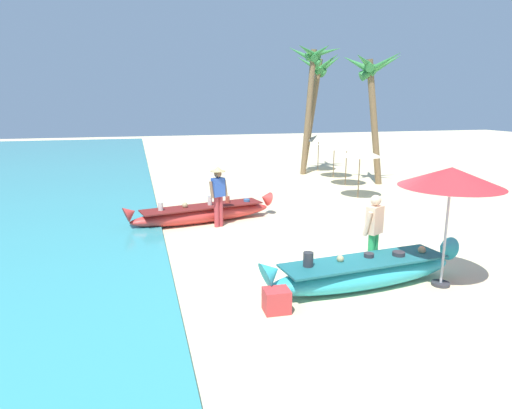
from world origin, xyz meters
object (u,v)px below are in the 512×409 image
Objects in this scene: boat_cyan_foreground at (364,272)px; palm_tree_tall_inland at (317,80)px; patio_umbrella_large at (451,178)px; palm_tree_mid_cluster at (372,81)px; cooler_box at (277,300)px; person_vendor_hatted at (218,192)px; palm_tree_leaning_seaward at (312,72)px; boat_red_midground at (203,213)px; person_tourist_customer at (374,230)px.

palm_tree_tall_inland is (4.92, 14.48, 4.33)m from boat_cyan_foreground.
palm_tree_tall_inland is at bearing 77.15° from patio_umbrella_large.
palm_tree_tall_inland is at bearing 98.50° from palm_tree_mid_cluster.
boat_cyan_foreground is at bearing -119.03° from palm_tree_mid_cluster.
palm_tree_mid_cluster reaches higher than cooler_box.
palm_tree_tall_inland is (3.37, 14.80, 2.46)m from patio_umbrella_large.
palm_tree_tall_inland reaches higher than cooler_box.
person_vendor_hatted is 11.26m from palm_tree_leaning_seaward.
palm_tree_leaning_seaward is (6.24, 8.50, 3.96)m from person_vendor_hatted.
cooler_box is (-1.98, -0.55, -0.11)m from boat_cyan_foreground.
patio_umbrella_large is at bearing -56.88° from boat_red_midground.
boat_cyan_foreground is 1.85× the size of patio_umbrella_large.
palm_tree_tall_inland reaches higher than person_tourist_customer.
palm_tree_mid_cluster is (7.56, 4.98, 3.41)m from person_vendor_hatted.
palm_tree_leaning_seaward is at bearing 110.53° from palm_tree_mid_cluster.
patio_umbrella_large reaches higher than boat_cyan_foreground.
patio_umbrella_large reaches higher than boat_red_midground.
cooler_box is (-2.49, -1.13, -0.77)m from person_tourist_customer.
palm_tree_tall_inland reaches higher than palm_tree_mid_cluster.
palm_tree_leaning_seaward reaches higher than palm_tree_mid_cluster.
boat_cyan_foreground is 0.70× the size of palm_tree_leaning_seaward.
patio_umbrella_large is at bearing -111.26° from palm_tree_mid_cluster.
person_tourist_customer is 11.30m from palm_tree_mid_cluster.
person_tourist_customer is (2.48, -4.50, -0.06)m from person_vendor_hatted.
person_tourist_customer is at bearing 139.45° from patio_umbrella_large.
person_vendor_hatted is 0.31× the size of palm_tree_mid_cluster.
boat_red_midground is 2.74× the size of person_tourist_customer.
patio_umbrella_large is (3.90, -5.98, 1.90)m from boat_red_midground.
cooler_box is at bearing -176.26° from patio_umbrella_large.
patio_umbrella_large is (3.52, -5.40, 1.15)m from person_vendor_hatted.
cooler_box is (-0.01, -5.63, -0.83)m from person_vendor_hatted.
palm_tree_mid_cluster is (5.58, 10.06, 4.13)m from boat_cyan_foreground.
person_tourist_customer is at bearing -106.14° from palm_tree_leaning_seaward.
patio_umbrella_large is at bearing -56.87° from person_vendor_hatted.
palm_tree_mid_cluster is at bearing 68.74° from patio_umbrella_large.
patio_umbrella_large is (1.55, -0.31, 1.87)m from boat_cyan_foreground.
person_tourist_customer is (0.50, 0.58, 0.66)m from boat_cyan_foreground.
person_tourist_customer is at bearing -118.19° from palm_tree_mid_cluster.
boat_red_midground is 2.65× the size of person_vendor_hatted.
palm_tree_tall_inland is at bearing 71.23° from boat_cyan_foreground.
boat_cyan_foreground reaches higher than cooler_box.
patio_umbrella_large is 4.05m from cooler_box.
boat_red_midground is 1.98× the size of patio_umbrella_large.
boat_red_midground is 0.83× the size of palm_tree_mid_cluster.
person_tourist_customer is at bearing 49.11° from boat_cyan_foreground.
boat_cyan_foreground is 5.50m from person_vendor_hatted.
palm_tree_tall_inland is at bearing 53.98° from palm_tree_leaning_seaward.
boat_red_midground reaches higher than cooler_box.
person_tourist_customer is 0.72× the size of patio_umbrella_large.
person_tourist_customer is (2.86, -5.09, 0.69)m from boat_red_midground.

